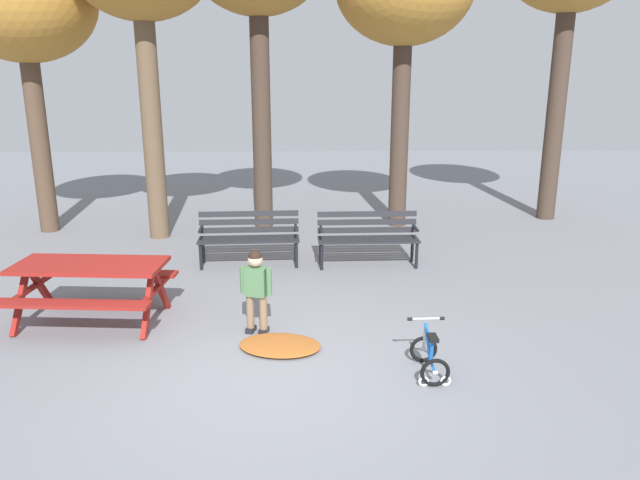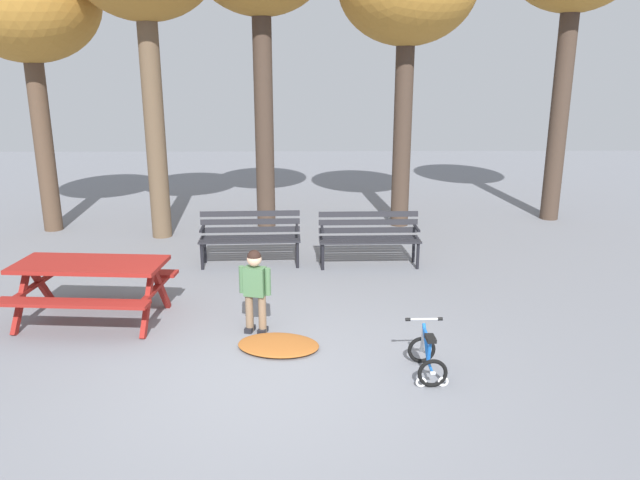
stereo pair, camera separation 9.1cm
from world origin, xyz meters
name	(u,v)px [view 2 (the right image)]	position (x,y,z in m)	size (l,w,h in m)	color
ground	(267,377)	(0.00, 0.00, 0.00)	(36.00, 36.00, 0.00)	slate
picnic_table	(91,276)	(-2.25, 1.48, 0.59)	(1.90, 1.47, 0.79)	maroon
park_bench_far_left	(250,233)	(-0.52, 3.77, 0.51)	(1.62, 0.52, 0.85)	#232328
park_bench_left	(369,234)	(1.38, 3.71, 0.51)	(1.61, 0.49, 0.85)	#232328
child_standing	(255,285)	(-0.20, 1.10, 0.60)	(0.38, 0.22, 1.03)	#7F664C
kids_bicycle	(427,357)	(1.65, 0.02, 0.20)	(0.39, 0.57, 0.54)	black
leaf_pile	(278,345)	(0.09, 0.67, 0.04)	(0.93, 0.65, 0.07)	#9E5623
tree_far_left	(26,3)	(-4.62, 6.02, 4.18)	(2.60, 2.60, 5.35)	brown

